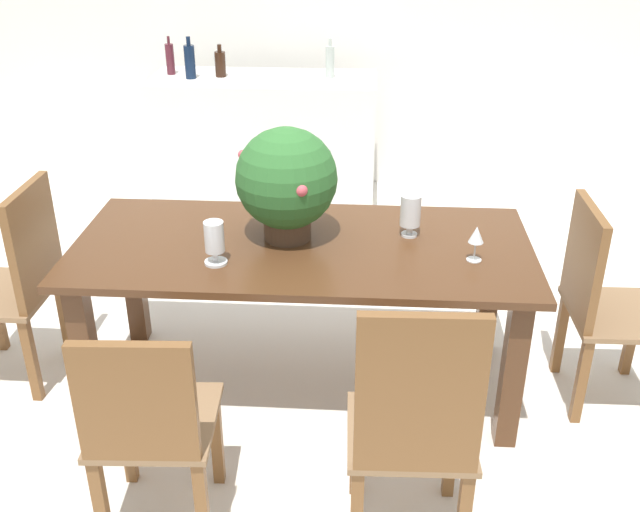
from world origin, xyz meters
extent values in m
plane|color=silver|center=(0.00, 0.00, 0.00)|extent=(7.04, 7.04, 0.00)
cube|color=white|center=(0.00, 2.60, 1.30)|extent=(6.40, 0.10, 2.60)
cube|color=#4C2D19|center=(0.00, -0.24, 0.75)|extent=(2.06, 0.93, 0.03)
cube|color=#4C2D19|center=(-0.92, -0.60, 0.37)|extent=(0.09, 0.09, 0.73)
cube|color=#4C2D19|center=(0.92, -0.60, 0.37)|extent=(0.09, 0.09, 0.73)
cube|color=#4C2D19|center=(-0.92, 0.12, 0.37)|extent=(0.09, 0.09, 0.73)
cube|color=#4C2D19|center=(0.92, 0.12, 0.37)|extent=(0.09, 0.09, 0.73)
cube|color=brown|center=(1.61, -0.04, 0.22)|extent=(0.04, 0.04, 0.45)
cube|color=brown|center=(1.27, -0.44, 0.22)|extent=(0.04, 0.04, 0.45)
cube|color=brown|center=(1.26, -0.05, 0.22)|extent=(0.04, 0.04, 0.45)
cube|color=olive|center=(1.44, -0.24, 0.46)|extent=(0.43, 0.47, 0.03)
cube|color=brown|center=(1.25, -0.25, 0.73)|extent=(0.05, 0.43, 0.51)
cube|color=brown|center=(-1.26, -0.04, 0.22)|extent=(0.04, 0.04, 0.45)
cube|color=brown|center=(-1.26, -0.45, 0.22)|extent=(0.04, 0.04, 0.45)
cube|color=olive|center=(-1.44, -0.24, 0.46)|extent=(0.44, 0.48, 0.03)
cube|color=brown|center=(-1.24, -0.24, 0.74)|extent=(0.04, 0.44, 0.54)
cube|color=brown|center=(-0.29, -0.93, 0.22)|extent=(0.05, 0.05, 0.45)
cube|color=brown|center=(-0.65, -0.95, 0.22)|extent=(0.05, 0.05, 0.45)
cube|color=brown|center=(-0.27, -1.30, 0.22)|extent=(0.05, 0.05, 0.45)
cube|color=brown|center=(-0.64, -1.32, 0.22)|extent=(0.05, 0.05, 0.45)
cube|color=olive|center=(-0.46, -1.12, 0.46)|extent=(0.46, 0.46, 0.03)
cube|color=brown|center=(-0.45, -1.32, 0.70)|extent=(0.40, 0.06, 0.46)
cube|color=brown|center=(0.64, -0.94, 0.22)|extent=(0.05, 0.05, 0.45)
cube|color=brown|center=(0.27, -0.95, 0.22)|extent=(0.05, 0.05, 0.45)
cube|color=olive|center=(0.46, -1.12, 0.46)|extent=(0.46, 0.44, 0.03)
cube|color=brown|center=(0.47, -1.31, 0.77)|extent=(0.41, 0.05, 0.60)
cylinder|color=#4C3828|center=(-0.07, -0.18, 0.83)|extent=(0.21, 0.21, 0.12)
sphere|color=#2D662D|center=(-0.07, -0.18, 1.06)|extent=(0.45, 0.45, 0.45)
sphere|color=#C64C56|center=(-0.27, -0.13, 1.14)|extent=(0.04, 0.04, 0.04)
sphere|color=#C64C56|center=(0.11, -0.13, 0.99)|extent=(0.04, 0.04, 0.04)
sphere|color=#C64C56|center=(0.01, -0.38, 1.08)|extent=(0.05, 0.05, 0.05)
sphere|color=#C64C56|center=(-0.06, 0.03, 1.18)|extent=(0.06, 0.06, 0.06)
sphere|color=#C64C56|center=(0.07, -0.21, 1.19)|extent=(0.05, 0.05, 0.05)
sphere|color=#C64C56|center=(-0.27, -0.19, 1.07)|extent=(0.04, 0.04, 0.04)
cylinder|color=silver|center=(0.48, -0.13, 0.78)|extent=(0.07, 0.07, 0.01)
cylinder|color=silver|center=(0.48, -0.13, 0.80)|extent=(0.03, 0.03, 0.04)
cylinder|color=silver|center=(0.48, -0.13, 0.90)|extent=(0.09, 0.09, 0.14)
cylinder|color=silver|center=(-0.35, -0.46, 0.78)|extent=(0.10, 0.10, 0.01)
cylinder|color=silver|center=(-0.35, -0.46, 0.80)|extent=(0.02, 0.02, 0.05)
cylinder|color=silver|center=(-0.35, -0.46, 0.90)|extent=(0.08, 0.08, 0.13)
cylinder|color=silver|center=(0.75, -0.36, 0.77)|extent=(0.06, 0.06, 0.00)
cylinder|color=silver|center=(0.75, -0.36, 0.81)|extent=(0.01, 0.01, 0.08)
cone|color=silver|center=(0.75, -0.36, 0.89)|extent=(0.07, 0.07, 0.07)
cube|color=silver|center=(-0.47, 2.00, 0.49)|extent=(1.61, 0.63, 0.98)
cylinder|color=#511E28|center=(-1.15, 2.06, 1.09)|extent=(0.06, 0.06, 0.22)
cylinder|color=#511E28|center=(-1.15, 2.06, 1.22)|extent=(0.02, 0.02, 0.05)
cylinder|color=black|center=(-0.78, 2.01, 1.07)|extent=(0.08, 0.08, 0.17)
cylinder|color=black|center=(-0.78, 2.01, 1.18)|extent=(0.03, 0.03, 0.05)
cylinder|color=#B2BFB7|center=(0.00, 2.03, 1.09)|extent=(0.06, 0.06, 0.22)
cylinder|color=#B2BFB7|center=(0.00, 2.03, 1.22)|extent=(0.02, 0.02, 0.05)
cylinder|color=#0F1E38|center=(-0.98, 1.94, 1.09)|extent=(0.07, 0.07, 0.23)
cylinder|color=#0F1E38|center=(-0.98, 1.94, 1.24)|extent=(0.03, 0.03, 0.06)
camera|label=1|loc=(0.28, -3.22, 2.22)|focal=41.55mm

